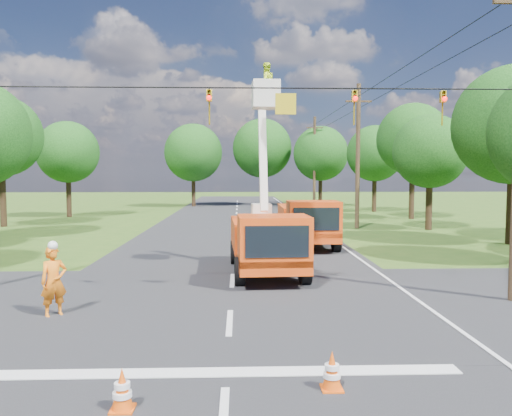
{
  "coord_description": "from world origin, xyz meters",
  "views": [
    {
      "loc": [
        0.25,
        -12.51,
        3.85
      ],
      "look_at": [
        0.86,
        5.42,
        2.6
      ],
      "focal_mm": 35.0,
      "sensor_mm": 36.0,
      "label": 1
    }
  ],
  "objects_px": {
    "distant_car": "(290,214)",
    "traffic_cone_3": "(293,247)",
    "pole_right_mid": "(358,155)",
    "traffic_cone_2": "(263,255)",
    "traffic_cone_1": "(332,371)",
    "traffic_cone_0": "(122,390)",
    "bucket_truck": "(267,230)",
    "ground_worker": "(54,282)",
    "tree_right_d": "(413,139)",
    "second_truck": "(307,222)",
    "tree_left_f": "(68,152)",
    "tree_far_a": "(193,153)",
    "pole_right_far": "(314,162)",
    "tree_right_c": "(430,152)",
    "traffic_cone_8": "(269,243)",
    "tree_far_c": "(321,154)",
    "traffic_cone_7": "(301,233)",
    "tree_left_e": "(1,136)",
    "tree_right_e": "(375,154)",
    "tree_far_b": "(262,148)"
  },
  "relations": [
    {
      "from": "distant_car",
      "to": "traffic_cone_3",
      "type": "height_order",
      "value": "distant_car"
    },
    {
      "from": "traffic_cone_3",
      "to": "pole_right_mid",
      "type": "xyz_separation_m",
      "value": [
        5.7,
        11.21,
        4.75
      ]
    },
    {
      "from": "traffic_cone_2",
      "to": "traffic_cone_1",
      "type": "bearing_deg",
      "value": -87.18
    },
    {
      "from": "traffic_cone_0",
      "to": "bucket_truck",
      "type": "bearing_deg",
      "value": 74.88
    },
    {
      "from": "bucket_truck",
      "to": "ground_worker",
      "type": "xyz_separation_m",
      "value": [
        -6.03,
        -5.43,
        -0.73
      ]
    },
    {
      "from": "traffic_cone_2",
      "to": "tree_right_d",
      "type": "height_order",
      "value": "tree_right_d"
    },
    {
      "from": "second_truck",
      "to": "tree_left_f",
      "type": "relative_size",
      "value": 0.8
    },
    {
      "from": "distant_car",
      "to": "tree_far_a",
      "type": "distance_m",
      "value": 21.45
    },
    {
      "from": "traffic_cone_0",
      "to": "pole_right_far",
      "type": "xyz_separation_m",
      "value": [
        10.14,
        46.63,
        4.75
      ]
    },
    {
      "from": "distant_car",
      "to": "traffic_cone_3",
      "type": "bearing_deg",
      "value": -97.21
    },
    {
      "from": "ground_worker",
      "to": "tree_far_a",
      "type": "relative_size",
      "value": 0.2
    },
    {
      "from": "pole_right_mid",
      "to": "tree_right_c",
      "type": "relative_size",
      "value": 1.28
    },
    {
      "from": "traffic_cone_1",
      "to": "tree_far_a",
      "type": "relative_size",
      "value": 0.07
    },
    {
      "from": "traffic_cone_8",
      "to": "tree_far_c",
      "type": "height_order",
      "value": "tree_far_c"
    },
    {
      "from": "pole_right_far",
      "to": "tree_left_f",
      "type": "height_order",
      "value": "pole_right_far"
    },
    {
      "from": "distant_car",
      "to": "traffic_cone_7",
      "type": "bearing_deg",
      "value": -94.4
    },
    {
      "from": "traffic_cone_7",
      "to": "tree_left_e",
      "type": "height_order",
      "value": "tree_left_e"
    },
    {
      "from": "traffic_cone_0",
      "to": "tree_far_a",
      "type": "distance_m",
      "value": 50.08
    },
    {
      "from": "bucket_truck",
      "to": "tree_far_c",
      "type": "xyz_separation_m",
      "value": [
        8.19,
        37.71,
        4.38
      ]
    },
    {
      "from": "traffic_cone_8",
      "to": "tree_right_e",
      "type": "relative_size",
      "value": 0.08
    },
    {
      "from": "pole_right_far",
      "to": "tree_far_b",
      "type": "xyz_separation_m",
      "value": [
        -5.5,
        5.0,
        1.7
      ]
    },
    {
      "from": "tree_right_c",
      "to": "tree_right_e",
      "type": "xyz_separation_m",
      "value": [
        0.6,
        16.0,
        0.5
      ]
    },
    {
      "from": "traffic_cone_0",
      "to": "pole_right_mid",
      "type": "bearing_deg",
      "value": 69.15
    },
    {
      "from": "tree_right_e",
      "to": "second_truck",
      "type": "bearing_deg",
      "value": -112.9
    },
    {
      "from": "bucket_truck",
      "to": "ground_worker",
      "type": "relative_size",
      "value": 4.24
    },
    {
      "from": "distant_car",
      "to": "tree_far_b",
      "type": "xyz_separation_m",
      "value": [
        -1.28,
        20.53,
        6.15
      ]
    },
    {
      "from": "ground_worker",
      "to": "tree_left_e",
      "type": "relative_size",
      "value": 0.2
    },
    {
      "from": "traffic_cone_3",
      "to": "tree_right_d",
      "type": "distance_m",
      "value": 22.71
    },
    {
      "from": "tree_right_d",
      "to": "tree_far_c",
      "type": "relative_size",
      "value": 1.06
    },
    {
      "from": "traffic_cone_7",
      "to": "tree_right_d",
      "type": "bearing_deg",
      "value": 49.36
    },
    {
      "from": "tree_right_c",
      "to": "tree_right_e",
      "type": "bearing_deg",
      "value": 87.85
    },
    {
      "from": "traffic_cone_2",
      "to": "pole_right_mid",
      "type": "bearing_deg",
      "value": 61.47
    },
    {
      "from": "tree_left_f",
      "to": "tree_right_c",
      "type": "bearing_deg",
      "value": -21.45
    },
    {
      "from": "traffic_cone_2",
      "to": "pole_right_far",
      "type": "relative_size",
      "value": 0.07
    },
    {
      "from": "second_truck",
      "to": "ground_worker",
      "type": "xyz_separation_m",
      "value": [
        -8.55,
        -12.53,
        -0.36
      ]
    },
    {
      "from": "bucket_truck",
      "to": "traffic_cone_7",
      "type": "distance_m",
      "value": 10.32
    },
    {
      "from": "traffic_cone_2",
      "to": "tree_far_a",
      "type": "height_order",
      "value": "tree_far_a"
    },
    {
      "from": "second_truck",
      "to": "tree_far_b",
      "type": "bearing_deg",
      "value": 91.53
    },
    {
      "from": "second_truck",
      "to": "traffic_cone_0",
      "type": "relative_size",
      "value": 9.52
    },
    {
      "from": "second_truck",
      "to": "tree_right_c",
      "type": "relative_size",
      "value": 0.86
    },
    {
      "from": "distant_car",
      "to": "traffic_cone_2",
      "type": "height_order",
      "value": "distant_car"
    },
    {
      "from": "traffic_cone_7",
      "to": "tree_right_c",
      "type": "relative_size",
      "value": 0.09
    },
    {
      "from": "traffic_cone_0",
      "to": "tree_far_c",
      "type": "relative_size",
      "value": 0.08
    },
    {
      "from": "tree_right_c",
      "to": "tree_far_b",
      "type": "height_order",
      "value": "tree_far_b"
    },
    {
      "from": "traffic_cone_8",
      "to": "tree_right_c",
      "type": "relative_size",
      "value": 0.09
    },
    {
      "from": "pole_right_mid",
      "to": "second_truck",
      "type": "bearing_deg",
      "value": -118.48
    },
    {
      "from": "tree_left_e",
      "to": "tree_far_a",
      "type": "relative_size",
      "value": 0.99
    },
    {
      "from": "tree_left_e",
      "to": "tree_far_a",
      "type": "height_order",
      "value": "tree_far_a"
    },
    {
      "from": "second_truck",
      "to": "traffic_cone_7",
      "type": "xyz_separation_m",
      "value": [
        -0.01,
        2.82,
        -0.95
      ]
    },
    {
      "from": "bucket_truck",
      "to": "tree_right_c",
      "type": "xyz_separation_m",
      "value": [
        11.89,
        14.71,
        3.63
      ]
    }
  ]
}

